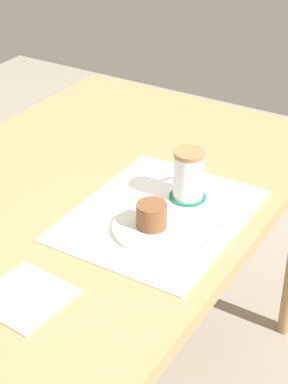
# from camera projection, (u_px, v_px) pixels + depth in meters

# --- Properties ---
(dining_table) EXTENTS (1.22, 0.84, 0.74)m
(dining_table) POSITION_uv_depth(u_px,v_px,m) (93.00, 212.00, 1.58)
(dining_table) COLOR tan
(dining_table) RESTS_ON ground_plane
(placemat) EXTENTS (0.44, 0.35, 0.00)m
(placemat) POSITION_uv_depth(u_px,v_px,m) (159.00, 215.00, 1.42)
(placemat) COLOR white
(placemat) RESTS_ON dining_table
(pastry_plate) EXTENTS (0.17, 0.17, 0.01)m
(pastry_plate) POSITION_uv_depth(u_px,v_px,m) (152.00, 228.00, 1.37)
(pastry_plate) COLOR silver
(pastry_plate) RESTS_ON placemat
(pastry) EXTENTS (0.07, 0.07, 0.05)m
(pastry) POSITION_uv_depth(u_px,v_px,m) (152.00, 215.00, 1.35)
(pastry) COLOR brown
(pastry) RESTS_ON pastry_plate
(coffee_coaster) EXTENTS (0.09, 0.09, 0.00)m
(coffee_coaster) POSITION_uv_depth(u_px,v_px,m) (188.00, 197.00, 1.48)
(coffee_coaster) COLOR #196B4C
(coffee_coaster) RESTS_ON placemat
(coffee_mug) EXTENTS (0.10, 0.07, 0.11)m
(coffee_mug) POSITION_uv_depth(u_px,v_px,m) (189.00, 174.00, 1.45)
(coffee_mug) COLOR white
(coffee_mug) RESTS_ON coffee_coaster
(teaspoon) EXTENTS (0.13, 0.01, 0.01)m
(teaspoon) POSITION_uv_depth(u_px,v_px,m) (217.00, 233.00, 1.35)
(teaspoon) COLOR silver
(teaspoon) RESTS_ON placemat
(paper_napkin) EXTENTS (0.16, 0.16, 0.00)m
(paper_napkin) POSITION_uv_depth(u_px,v_px,m) (25.00, 297.00, 1.19)
(paper_napkin) COLOR silver
(paper_napkin) RESTS_ON dining_table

